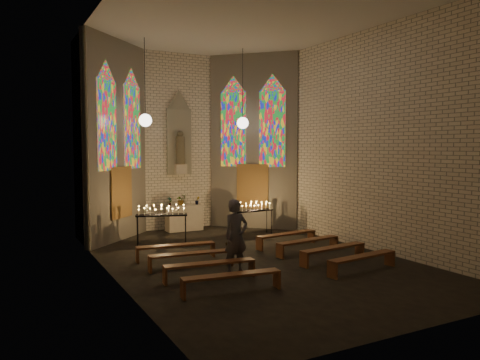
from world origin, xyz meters
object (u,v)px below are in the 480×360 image
object	(u,v)px
aisle_flower_pot	(230,242)
visitor	(236,236)
votive_stand_left	(162,212)
altar	(184,218)
votive_stand_right	(253,208)

from	to	relation	value
aisle_flower_pot	visitor	size ratio (longest dim) A/B	0.25
votive_stand_left	visitor	distance (m)	4.45
altar	votive_stand_right	distance (m)	2.91
votive_stand_left	visitor	size ratio (longest dim) A/B	0.91
votive_stand_right	visitor	distance (m)	5.22
visitor	aisle_flower_pot	bearing A→B (deg)	59.32
altar	votive_stand_left	bearing A→B (deg)	-127.74
votive_stand_left	visitor	bearing A→B (deg)	-63.58
altar	visitor	distance (m)	6.58
altar	votive_stand_right	size ratio (longest dim) A/B	0.86
votive_stand_left	votive_stand_right	bearing A→B (deg)	17.74
votive_stand_left	visitor	world-z (taller)	visitor
altar	aisle_flower_pot	distance (m)	3.86
altar	votive_stand_left	xyz separation A→B (m)	(-1.60, -2.06, 0.58)
altar	votive_stand_right	bearing A→B (deg)	-48.84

